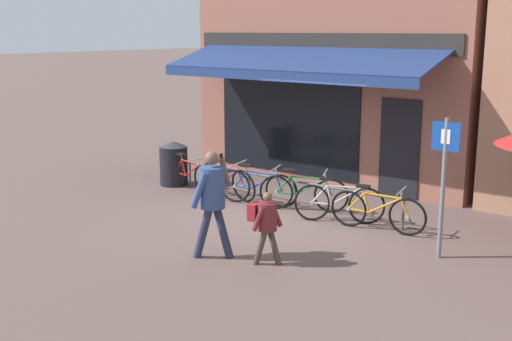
% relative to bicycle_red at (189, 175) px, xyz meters
% --- Properties ---
extents(ground_plane, '(160.00, 160.00, 0.00)m').
position_rel_bicycle_red_xyz_m(ground_plane, '(2.65, -0.27, -0.37)').
color(ground_plane, brown).
extents(shop_front, '(7.08, 4.60, 5.87)m').
position_rel_bicycle_red_xyz_m(shop_front, '(1.75, 3.85, 2.56)').
color(shop_front, '#8E5647').
rests_on(shop_front, ground_plane).
extents(bike_rack_rail, '(5.33, 0.04, 0.57)m').
position_rel_bicycle_red_xyz_m(bike_rack_rail, '(2.36, 0.29, 0.13)').
color(bike_rack_rail, '#47494F').
rests_on(bike_rack_rail, ground_plane).
extents(bicycle_red, '(1.74, 0.63, 0.82)m').
position_rel_bicycle_red_xyz_m(bicycle_red, '(0.00, 0.00, 0.00)').
color(bicycle_red, black).
rests_on(bicycle_red, ground_plane).
extents(bicycle_purple, '(1.72, 0.58, 0.86)m').
position_rel_bicycle_red_xyz_m(bicycle_purple, '(1.04, 0.07, 0.01)').
color(bicycle_purple, black).
rests_on(bicycle_purple, ground_plane).
extents(bicycle_blue, '(1.69, 0.59, 0.84)m').
position_rel_bicycle_red_xyz_m(bicycle_blue, '(1.91, 0.01, 0.01)').
color(bicycle_blue, black).
rests_on(bicycle_blue, ground_plane).
extents(bicycle_green, '(1.67, 0.78, 0.83)m').
position_rel_bicycle_red_xyz_m(bicycle_green, '(2.88, 0.22, 0.01)').
color(bicycle_green, black).
rests_on(bicycle_green, ground_plane).
extents(bicycle_silver, '(1.60, 0.89, 0.84)m').
position_rel_bicycle_red_xyz_m(bicycle_silver, '(3.81, 0.03, -0.00)').
color(bicycle_silver, black).
rests_on(bicycle_silver, ground_plane).
extents(bicycle_orange, '(1.76, 0.52, 0.83)m').
position_rel_bicycle_red_xyz_m(bicycle_orange, '(4.64, -0.05, 0.00)').
color(bicycle_orange, black).
rests_on(bicycle_orange, ground_plane).
extents(pedestrian_adult, '(0.56, 0.72, 1.72)m').
position_rel_bicycle_red_xyz_m(pedestrian_adult, '(3.25, -2.84, 0.67)').
color(pedestrian_adult, '#282D47').
rests_on(pedestrian_adult, ground_plane).
extents(pedestrian_child, '(0.50, 0.52, 1.15)m').
position_rel_bicycle_red_xyz_m(pedestrian_child, '(4.07, -2.57, 0.34)').
color(pedestrian_child, '#47382D').
rests_on(pedestrian_child, ground_plane).
extents(litter_bin, '(0.65, 0.65, 1.02)m').
position_rel_bicycle_red_xyz_m(litter_bin, '(-0.68, 0.21, 0.15)').
color(litter_bin, black).
rests_on(litter_bin, ground_plane).
extents(parking_sign, '(0.44, 0.07, 2.21)m').
position_rel_bicycle_red_xyz_m(parking_sign, '(6.05, -0.67, 0.99)').
color(parking_sign, slate).
rests_on(parking_sign, ground_plane).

